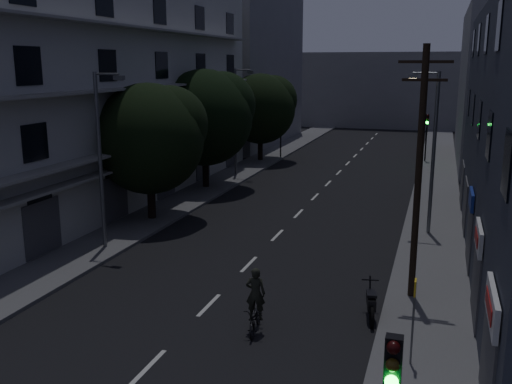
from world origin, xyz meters
The scene contains 20 objects.
ground centered at (0.00, 25.00, 0.00)m, with size 160.00×160.00×0.00m, color black.
sidewalk_left centered at (-7.50, 25.00, 0.07)m, with size 3.00×90.00×0.15m, color #565659.
sidewalk_right centered at (7.50, 25.00, 0.07)m, with size 3.00×90.00×0.15m, color #565659.
lane_markings centered at (0.00, 31.25, 0.01)m, with size 0.15×60.50×0.01m.
building_left centered at (-11.98, 18.00, 6.99)m, with size 7.00×36.00×14.00m.
building_far_left centered at (-12.00, 48.00, 8.00)m, with size 6.00×20.00×16.00m, color slate.
building_far_right centered at (12.00, 42.00, 6.50)m, with size 6.00×20.00×13.00m, color slate.
building_far_end centered at (0.00, 70.00, 5.00)m, with size 24.00×8.00×10.00m, color slate.
tree_near centered at (-7.35, 16.20, 4.77)m, with size 5.98×5.98×7.38m.
tree_mid centered at (-7.71, 24.75, 5.17)m, with size 6.53×6.53×8.03m.
tree_far centered at (-7.54, 36.75, 4.88)m, with size 6.10×6.10×7.55m.
traffic_signal_far_right centered at (6.38, 40.44, 3.10)m, with size 0.28×0.37×4.10m.
traffic_signal_far_left centered at (-6.32, 38.80, 3.10)m, with size 0.28×0.37×4.10m.
street_lamp_left_near centered at (-6.93, 10.87, 4.60)m, with size 1.51×0.25×8.00m.
street_lamp_right centered at (7.15, 17.86, 4.60)m, with size 1.51×0.25×8.00m.
street_lamp_left_far centered at (-7.24, 29.68, 4.60)m, with size 1.51×0.25×8.00m.
utility_pole centered at (6.88, 9.31, 4.87)m, with size 1.80×0.24×9.00m.
bus_stop_sign centered at (7.14, 4.24, 1.89)m, with size 0.06×0.35×2.52m.
motorcycle centered at (5.66, 7.19, 0.52)m, with size 0.66×2.03×1.31m.
cyclist centered at (2.23, 5.05, 0.74)m, with size 0.83×1.79×2.19m.
Camera 1 is at (7.50, -11.15, 8.48)m, focal length 40.00 mm.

